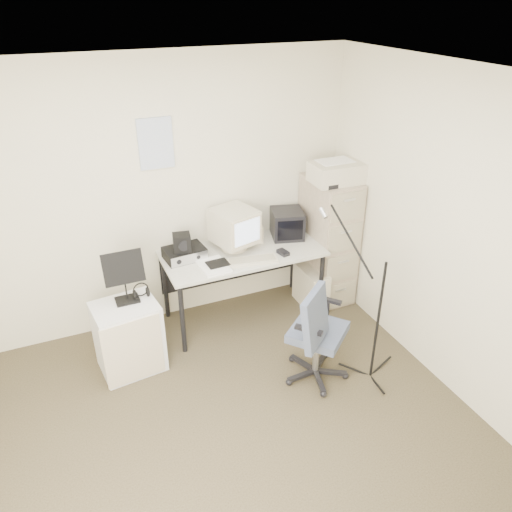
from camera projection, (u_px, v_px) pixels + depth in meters
name	position (u px, v px, depth m)	size (l,w,h in m)	color
floor	(239.00, 441.00, 3.65)	(3.60, 3.60, 0.01)	#322A18
ceiling	(231.00, 85.00, 2.46)	(3.60, 3.60, 0.01)	white
wall_back	(163.00, 197.00, 4.51)	(3.60, 0.02, 2.50)	beige
wall_right	(462.00, 244.00, 3.69)	(0.02, 3.60, 2.50)	beige
wall_calendar	(156.00, 144.00, 4.25)	(0.30, 0.02, 0.44)	white
filing_cabinet	(328.00, 240.00, 5.09)	(0.40, 0.60, 1.30)	tan
printer	(337.00, 172.00, 4.68)	(0.48, 0.33, 0.19)	#B6B2AC
desk	(243.00, 285.00, 4.87)	(1.50, 0.70, 0.73)	beige
crt_monitor	(234.00, 229.00, 4.66)	(0.36, 0.38, 0.40)	#B6B2AC
crt_tv	(287.00, 224.00, 4.93)	(0.30, 0.32, 0.27)	black
desk_speaker	(259.00, 235.00, 4.84)	(0.08, 0.08, 0.16)	#C2B496
keyboard	(253.00, 260.00, 4.52)	(0.45, 0.16, 0.03)	#B6B2AC
mouse	(283.00, 252.00, 4.64)	(0.07, 0.12, 0.04)	black
radio_receiver	(185.00, 253.00, 4.56)	(0.36, 0.26, 0.10)	black
radio_speaker	(182.00, 242.00, 4.47)	(0.15, 0.14, 0.15)	black
papers	(213.00, 266.00, 4.44)	(0.23, 0.32, 0.02)	white
pc_tower	(311.00, 287.00, 5.12)	(0.20, 0.45, 0.42)	#B6B2AC
office_chair	(318.00, 330.00, 4.04)	(0.55, 0.55, 0.95)	#3B485F
side_cart	(129.00, 337.00, 4.22)	(0.51, 0.41, 0.64)	silver
music_stand	(124.00, 276.00, 4.02)	(0.32, 0.17, 0.47)	black
headphones	(141.00, 292.00, 4.16)	(0.14, 0.14, 0.03)	black
mic_stand	(380.00, 305.00, 3.93)	(0.02, 0.02, 1.45)	black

